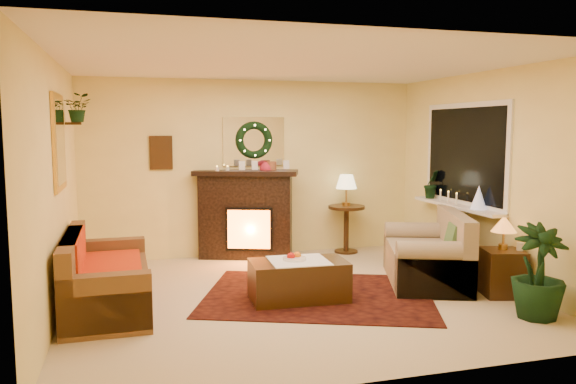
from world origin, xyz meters
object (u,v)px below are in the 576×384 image
object	(u,v)px
sofa	(107,268)
side_table_round	(346,231)
loveseat	(426,249)
end_table_square	(502,272)
fireplace	(246,220)
coffee_table	(299,282)

from	to	relation	value
sofa	side_table_round	world-z (taller)	sofa
loveseat	sofa	bearing A→B (deg)	-160.45
loveseat	end_table_square	size ratio (longest dim) A/B	2.86
sofa	end_table_square	size ratio (longest dim) A/B	3.57
end_table_square	fireplace	bearing A→B (deg)	132.42
loveseat	coffee_table	distance (m)	1.76
side_table_round	end_table_square	distance (m)	2.72
fireplace	loveseat	world-z (taller)	fireplace
side_table_round	coffee_table	bearing A→B (deg)	-123.44
end_table_square	coffee_table	xyz separation A→B (m)	(-2.28, 0.45, -0.06)
sofa	fireplace	distance (m)	2.68
fireplace	coffee_table	bearing A→B (deg)	-66.59
side_table_round	end_table_square	size ratio (longest dim) A/B	1.37
end_table_square	coffee_table	distance (m)	2.33
sofa	coffee_table	xyz separation A→B (m)	(2.02, -0.29, -0.22)
sofa	fireplace	world-z (taller)	fireplace
fireplace	loveseat	distance (m)	2.68
loveseat	side_table_round	bearing A→B (deg)	119.66
fireplace	side_table_round	size ratio (longest dim) A/B	1.84
loveseat	coffee_table	world-z (taller)	loveseat
end_table_square	side_table_round	bearing A→B (deg)	109.01
coffee_table	loveseat	bearing A→B (deg)	11.87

